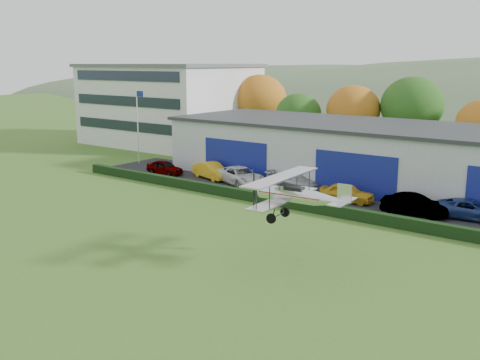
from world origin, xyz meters
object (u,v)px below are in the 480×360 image
Objects in this scene: car_5 at (415,205)px; biplane at (295,194)px; hangar at (385,155)px; flagpole at (138,119)px; car_0 at (165,167)px; car_3 at (294,181)px; car_2 at (241,176)px; office_block at (170,104)px; car_6 at (470,209)px; car_4 at (347,193)px; car_1 at (212,171)px.

biplane is (-1.92, -12.93, 3.00)m from car_5.
hangar is at bearing 24.26° from car_5.
flagpole reaches higher than car_5.
car_5 reaches higher than car_0.
car_3 is 0.76× the size of biplane.
car_2 is at bearing 77.20° from car_5.
flagpole is at bearing -58.03° from office_block.
car_5 reaches higher than car_6.
car_4 is at bearing 100.86° from biplane.
car_5 is 3.67m from car_6.
hangar is 8.48× the size of car_6.
car_6 is at bearing -65.33° from car_2.
hangar is at bearing 13.51° from flagpole.
office_block reaches higher than car_5.
car_2 is 4.94m from car_3.
car_2 is 19.70m from biplane.
car_1 is at bearing -75.33° from car_0.
office_block reaches higher than hangar.
car_4 is 0.91× the size of car_5.
hangar reaches higher than car_4.
biplane is at bearing 161.17° from car_5.
car_1 is at bearing -151.76° from hangar.
car_3 is at bearing -81.09° from car_0.
car_1 reaches higher than car_6.
car_5 is (5.55, -0.64, 0.04)m from car_4.
office_block is 4.58× the size of car_1.
car_1 is 22.61m from biplane.
hangar is at bearing -45.78° from car_1.
hangar reaches higher than biplane.
car_4 is 8.95m from car_6.
car_0 is at bearing 118.19° from car_2.
car_0 is at bearing -47.21° from office_block.
car_2 is 1.10× the size of car_3.
flagpole is 31.02m from car_5.
office_block reaches higher than flagpole.
car_0 is 0.59× the size of biplane.
car_3 reaches higher than car_4.
biplane is (36.86, -28.32, -1.41)m from office_block.
car_0 is 5.04m from car_1.
office_block reaches higher than car_2.
office_block is (-33.00, 7.02, 2.56)m from hangar.
car_5 is (5.78, -8.37, -1.85)m from hangar.
flagpole is 1.22× the size of biplane.
car_6 is at bearing -86.02° from car_0.
car_6 is 15.66m from biplane.
car_0 is 24.34m from car_5.
car_1 is (11.21, -1.36, -3.99)m from flagpole.
office_block reaches higher than car_3.
car_0 is 8.53m from car_2.
car_0 is at bearing 88.41° from car_6.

